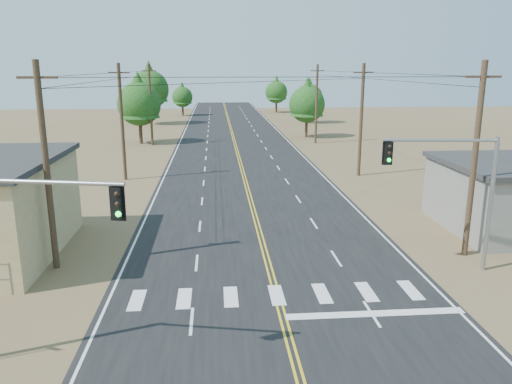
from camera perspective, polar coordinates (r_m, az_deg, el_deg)
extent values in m
cube|color=black|center=(42.98, -1.20, 1.12)|extent=(15.00, 200.00, 0.02)
cylinder|color=gray|center=(24.34, -26.26, -8.91)|extent=(0.06, 0.06, 1.50)
cylinder|color=#4C3826|center=(25.53, -22.81, 2.47)|extent=(0.30, 0.30, 10.00)
cube|color=#4C3826|center=(25.10, -23.74, 11.90)|extent=(1.80, 0.12, 0.12)
cylinder|color=#4C3826|center=(44.77, -15.06, 7.65)|extent=(0.30, 0.30, 10.00)
cube|color=#4C3826|center=(44.52, -15.41, 13.02)|extent=(1.80, 0.12, 0.12)
cylinder|color=#4C3826|center=(64.47, -11.96, 9.66)|extent=(0.30, 0.30, 10.00)
cube|color=#4C3826|center=(64.30, -12.15, 13.39)|extent=(1.80, 0.12, 0.12)
cylinder|color=#4C3826|center=(27.54, 23.67, 3.17)|extent=(0.30, 0.30, 10.00)
cube|color=#4C3826|center=(27.14, 24.56, 11.89)|extent=(1.80, 0.12, 0.12)
cylinder|color=#4C3826|center=(45.94, 11.92, 7.98)|extent=(0.30, 0.30, 10.00)
cube|color=#4C3826|center=(45.71, 12.20, 13.22)|extent=(1.80, 0.12, 0.12)
cylinder|color=#4C3826|center=(65.29, 6.93, 9.91)|extent=(0.30, 0.30, 10.00)
cube|color=#4C3826|center=(65.12, 7.04, 13.59)|extent=(1.80, 0.12, 0.12)
cylinder|color=gray|center=(16.51, -23.54, 1.06)|extent=(5.33, 1.26, 0.14)
cube|color=black|center=(15.55, -15.55, -1.20)|extent=(0.36, 0.32, 0.97)
sphere|color=black|center=(15.32, -15.61, -0.23)|extent=(0.18, 0.18, 0.18)
sphere|color=black|center=(15.40, -15.53, -1.35)|extent=(0.18, 0.18, 0.18)
sphere|color=#0CE533|center=(15.48, -15.46, -2.45)|extent=(0.18, 0.18, 0.18)
cylinder|color=gray|center=(26.19, 25.16, -1.68)|extent=(0.22, 0.22, 6.29)
cylinder|color=gray|center=(25.59, 25.89, 5.11)|extent=(0.16, 0.16, 0.54)
cylinder|color=gray|center=(24.59, 20.31, 5.55)|extent=(5.25, 0.67, 0.14)
cube|color=black|center=(24.01, 14.85, 4.36)|extent=(0.34, 0.30, 0.99)
sphere|color=black|center=(23.82, 15.06, 5.04)|extent=(0.18, 0.18, 0.18)
sphere|color=black|center=(23.87, 15.01, 4.29)|extent=(0.18, 0.18, 0.18)
sphere|color=#0CE533|center=(23.92, 14.96, 3.55)|extent=(0.18, 0.18, 0.18)
cylinder|color=#3F2D1E|center=(66.58, -13.06, 6.84)|extent=(0.45, 0.45, 3.32)
cone|color=#134213|center=(66.18, -13.28, 10.80)|extent=(5.16, 5.16, 5.90)
sphere|color=#134213|center=(66.26, -13.22, 9.76)|extent=(5.53, 5.53, 5.53)
cylinder|color=#3F2D1E|center=(89.04, -11.93, 8.83)|extent=(0.47, 0.47, 3.89)
cone|color=#134213|center=(88.74, -12.10, 12.30)|extent=(6.04, 6.04, 6.91)
sphere|color=#134213|center=(88.79, -12.06, 11.40)|extent=(6.48, 6.48, 6.48)
cylinder|color=#3F2D1E|center=(103.88, -8.37, 9.30)|extent=(0.41, 0.41, 2.46)
cone|color=#134213|center=(103.65, -8.44, 11.18)|extent=(3.83, 3.83, 4.38)
sphere|color=#134213|center=(103.70, -8.42, 10.69)|extent=(4.11, 4.11, 4.11)
cylinder|color=#3F2D1E|center=(71.08, 5.78, 7.44)|extent=(0.39, 0.39, 3.00)
cone|color=#134213|center=(70.72, 5.86, 10.80)|extent=(4.67, 4.67, 5.34)
sphere|color=#134213|center=(70.79, 5.84, 9.92)|extent=(5.01, 5.01, 5.01)
cylinder|color=#3F2D1E|center=(89.65, 6.01, 8.77)|extent=(0.46, 0.46, 2.90)
cone|color=#134213|center=(89.37, 6.08, 11.34)|extent=(4.50, 4.50, 5.15)
sphere|color=#134213|center=(89.42, 6.06, 10.67)|extent=(4.83, 4.83, 4.83)
cylinder|color=#3F2D1E|center=(110.20, 2.33, 9.81)|extent=(0.44, 0.44, 2.86)
cone|color=#134213|center=(109.97, 2.35, 11.87)|extent=(4.45, 4.45, 5.09)
sphere|color=#134213|center=(110.02, 2.35, 11.34)|extent=(4.77, 4.77, 4.77)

